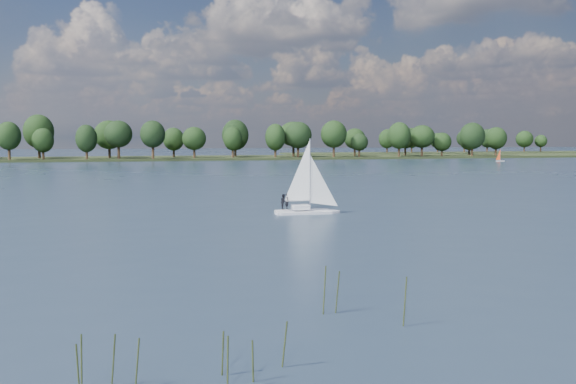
# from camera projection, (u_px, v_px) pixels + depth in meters

# --- Properties ---
(ground) EXTENTS (700.00, 700.00, 0.00)m
(ground) POSITION_uv_depth(u_px,v_px,m) (248.00, 176.00, 134.42)
(ground) COLOR #233342
(ground) RESTS_ON ground
(far_shore) EXTENTS (660.00, 40.00, 1.50)m
(far_shore) POSITION_uv_depth(u_px,v_px,m) (191.00, 159.00, 242.40)
(far_shore) COLOR black
(far_shore) RESTS_ON ground
(far_shore_back) EXTENTS (220.00, 30.00, 1.40)m
(far_shore_back) POSITION_uv_depth(u_px,v_px,m) (494.00, 153.00, 328.96)
(far_shore_back) COLOR black
(far_shore_back) RESTS_ON ground
(sailboat) EXTENTS (6.39, 1.90, 8.37)m
(sailboat) POSITION_uv_depth(u_px,v_px,m) (304.00, 192.00, 67.68)
(sailboat) COLOR white
(sailboat) RESTS_ON ground
(dinghy_orange) EXTENTS (2.98, 1.68, 4.48)m
(dinghy_orange) POSITION_uv_depth(u_px,v_px,m) (500.00, 158.00, 219.38)
(dinghy_orange) COLOR silver
(dinghy_orange) RESTS_ON ground
(treeline) EXTENTS (562.36, 73.98, 17.89)m
(treeline) POSITION_uv_depth(u_px,v_px,m) (145.00, 138.00, 233.49)
(treeline) COLOR black
(treeline) RESTS_ON ground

